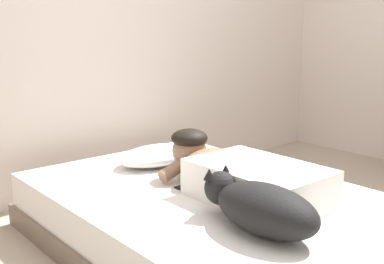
# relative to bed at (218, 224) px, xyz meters

# --- Properties ---
(back_wall) EXTENTS (4.36, 0.12, 2.50)m
(back_wall) POSITION_rel_bed_xyz_m (0.13, 1.29, 1.10)
(back_wall) COLOR silver
(back_wall) RESTS_ON ground
(bed) EXTENTS (1.34, 2.09, 0.31)m
(bed) POSITION_rel_bed_xyz_m (0.00, 0.00, 0.00)
(bed) COLOR #726051
(bed) RESTS_ON ground
(pillow) EXTENTS (0.52, 0.32, 0.11)m
(pillow) POSITION_rel_bed_xyz_m (0.10, 0.63, 0.21)
(pillow) COLOR white
(pillow) RESTS_ON bed
(person_lying) EXTENTS (0.43, 0.92, 0.27)m
(person_lying) POSITION_rel_bed_xyz_m (0.08, -0.05, 0.26)
(person_lying) COLOR white
(person_lying) RESTS_ON bed
(dog) EXTENTS (0.26, 0.57, 0.21)m
(dog) POSITION_rel_bed_xyz_m (-0.17, -0.42, 0.26)
(dog) COLOR black
(dog) RESTS_ON bed
(coffee_cup) EXTENTS (0.12, 0.09, 0.07)m
(coffee_cup) POSITION_rel_bed_xyz_m (0.14, 0.39, 0.20)
(coffee_cup) COLOR teal
(coffee_cup) RESTS_ON bed
(cell_phone) EXTENTS (0.07, 0.14, 0.01)m
(cell_phone) POSITION_rel_bed_xyz_m (-0.07, 0.14, 0.16)
(cell_phone) COLOR black
(cell_phone) RESTS_ON bed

